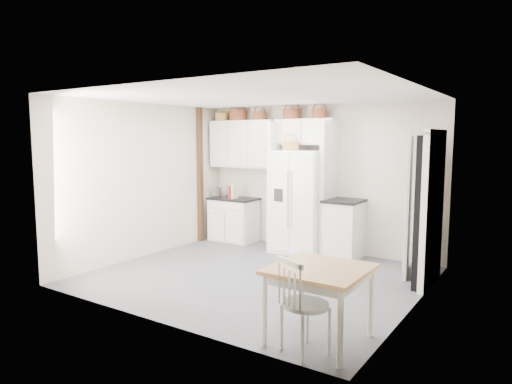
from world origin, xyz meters
The scene contains 28 objects.
floor centered at (0.00, 0.00, 0.00)m, with size 4.50×4.50×0.00m, color #484848.
ceiling centered at (0.00, 0.00, 2.60)m, with size 4.50×4.50×0.00m, color white.
wall_back centered at (0.00, 2.00, 1.30)m, with size 4.50×4.50×0.00m, color #BFAFA0.
wall_left centered at (-2.25, 0.00, 1.30)m, with size 4.00×4.00×0.00m, color #BFAFA0.
wall_right centered at (2.25, 0.00, 1.30)m, with size 4.00×4.00×0.00m, color #BFAFA0.
refrigerator centered at (-0.15, 1.64, 0.90)m, with size 0.93×0.75×1.80m, color white.
base_cab_left centered at (-1.65, 1.70, 0.41)m, with size 0.88×0.56×0.82m, color silver.
base_cab_right centered at (0.65, 1.70, 0.47)m, with size 0.54×0.65×0.95m, color silver.
dining_table centered at (1.70, -1.45, 0.38)m, with size 0.91×0.91×0.75m, color #A56A3E.
windsor_chair centered at (1.70, -1.75, 0.47)m, with size 0.46×0.42×0.94m, color silver.
counter_left centered at (-1.65, 1.70, 0.84)m, with size 0.92×0.60×0.04m, color black.
counter_right centered at (0.65, 1.70, 0.97)m, with size 0.58×0.69×0.04m, color black.
toaster centered at (-1.99, 1.68, 0.95)m, with size 0.27×0.16×0.19m, color silver.
cookbook_red centered at (-1.63, 1.62, 0.98)m, with size 0.04×0.17×0.25m, color #AA1F16.
cookbook_cream centered at (-1.57, 1.62, 0.99)m, with size 0.04×0.18×0.27m, color beige.
basket_upper_a centered at (-2.03, 1.83, 2.43)m, with size 0.27×0.27×0.16m, color #A2772D.
basket_upper_b centered at (-1.63, 1.83, 2.45)m, with size 0.34×0.34×0.20m, color #602D1A.
basket_upper_c centered at (-1.13, 1.83, 2.43)m, with size 0.27×0.27×0.15m, color #602D1A.
basket_bridge_a centered at (-0.45, 1.83, 2.44)m, with size 0.32×0.32×0.18m, color #602D1A.
basket_bridge_b centered at (0.10, 1.83, 2.43)m, with size 0.27×0.27×0.16m, color #602D1A.
basket_fridge_a centered at (-0.30, 1.54, 1.88)m, with size 0.30×0.30×0.16m, color #A2772D.
upper_cabinet centered at (-1.50, 1.83, 1.90)m, with size 1.40×0.34×0.90m, color silver.
bridge_cabinet centered at (-0.15, 1.83, 2.12)m, with size 1.12×0.34×0.45m, color silver.
fridge_panel_left centered at (-0.66, 1.70, 1.15)m, with size 0.08×0.60×2.30m, color silver.
fridge_panel_right centered at (0.36, 1.70, 1.15)m, with size 0.08×0.60×2.30m, color silver.
trim_post centered at (-2.20, 1.35, 1.30)m, with size 0.09×0.09×2.60m, color black.
doorway_void centered at (2.16, 1.00, 1.02)m, with size 0.18×0.85×2.05m, color black.
door_slab centered at (1.80, 1.33, 1.02)m, with size 0.80×0.04×2.05m, color white.
Camera 1 is at (3.58, -5.43, 2.01)m, focal length 32.00 mm.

